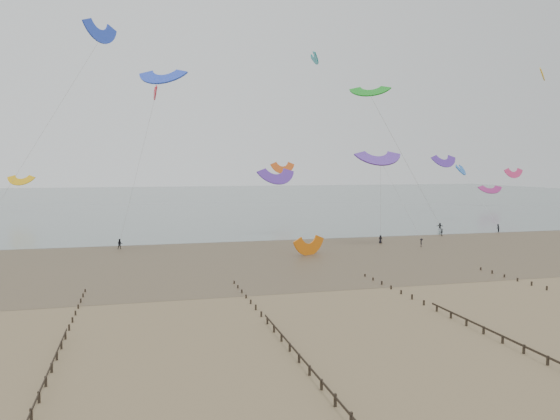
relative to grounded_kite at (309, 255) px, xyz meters
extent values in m
plane|color=brown|center=(-2.20, -31.19, 0.00)|extent=(500.00, 500.00, 0.00)
plane|color=#475654|center=(-2.20, 168.81, 0.03)|extent=(500.00, 500.00, 0.00)
plane|color=#473A28|center=(-2.20, 3.81, 0.01)|extent=(500.00, 500.00, 0.00)
ellipsoid|color=slate|center=(-20.20, -9.19, 0.01)|extent=(23.60, 14.36, 0.01)
ellipsoid|color=slate|center=(9.80, 6.81, 0.01)|extent=(33.64, 18.32, 0.01)
ellipsoid|color=slate|center=(42.80, -1.19, 0.01)|extent=(19.65, 13.67, 0.01)
ellipsoid|color=slate|center=(-42.20, 8.81, 0.01)|extent=(26.95, 14.22, 0.01)
cube|color=black|center=(-34.20, -53.40, 0.36)|extent=(0.16, 0.16, 0.83)
cube|color=black|center=(-34.20, -50.77, 0.35)|extent=(0.16, 0.16, 0.80)
cube|color=black|center=(-34.20, -48.13, 0.33)|extent=(0.16, 0.16, 0.77)
cube|color=black|center=(-34.20, -45.50, 0.32)|extent=(0.16, 0.16, 0.74)
cube|color=black|center=(-34.20, -42.87, 0.31)|extent=(0.16, 0.16, 0.71)
cube|color=black|center=(-34.20, -40.24, 0.29)|extent=(0.16, 0.16, 0.68)
cube|color=black|center=(-34.20, -37.61, 0.28)|extent=(0.16, 0.16, 0.65)
cube|color=black|center=(-34.20, -34.98, 0.26)|extent=(0.16, 0.16, 0.62)
cube|color=black|center=(-34.20, -32.35, 0.25)|extent=(0.16, 0.16, 0.59)
cube|color=black|center=(-34.20, -29.71, 0.23)|extent=(0.16, 0.16, 0.57)
cube|color=black|center=(-34.20, -27.08, 0.22)|extent=(0.16, 0.16, 0.54)
cube|color=black|center=(-34.20, -24.45, 0.20)|extent=(0.16, 0.16, 0.51)
cube|color=black|center=(-34.20, -21.82, 0.19)|extent=(0.16, 0.16, 0.48)
cube|color=black|center=(-34.20, -19.19, 0.17)|extent=(0.16, 0.16, 0.45)
cube|color=black|center=(-34.20, -52.94, 0.62)|extent=(0.06, 32.50, 0.18)
cube|color=black|center=(-16.20, -58.66, 0.39)|extent=(0.16, 0.16, 0.88)
cube|color=black|center=(-16.20, -56.03, 0.38)|extent=(0.16, 0.16, 0.86)
cube|color=black|center=(-16.20, -53.40, 0.36)|extent=(0.16, 0.16, 0.83)
cube|color=black|center=(-16.20, -50.77, 0.35)|extent=(0.16, 0.16, 0.80)
cube|color=black|center=(-16.20, -48.13, 0.33)|extent=(0.16, 0.16, 0.77)
cube|color=black|center=(-16.20, -45.50, 0.32)|extent=(0.16, 0.16, 0.74)
cube|color=black|center=(-16.20, -42.87, 0.31)|extent=(0.16, 0.16, 0.71)
cube|color=black|center=(-16.20, -40.24, 0.29)|extent=(0.16, 0.16, 0.68)
cube|color=black|center=(-16.20, -37.61, 0.28)|extent=(0.16, 0.16, 0.65)
cube|color=black|center=(-16.20, -34.98, 0.26)|extent=(0.16, 0.16, 0.62)
cube|color=black|center=(-16.20, -32.35, 0.25)|extent=(0.16, 0.16, 0.59)
cube|color=black|center=(-16.20, -29.71, 0.23)|extent=(0.16, 0.16, 0.57)
cube|color=black|center=(-16.20, -27.08, 0.22)|extent=(0.16, 0.16, 0.54)
cube|color=black|center=(-16.20, -24.45, 0.20)|extent=(0.16, 0.16, 0.51)
cube|color=black|center=(-16.20, -21.82, 0.19)|extent=(0.16, 0.16, 0.48)
cube|color=black|center=(-16.20, -19.19, 0.17)|extent=(0.16, 0.16, 0.45)
cube|color=black|center=(-16.20, -52.94, 0.62)|extent=(0.06, 32.50, 0.18)
cube|color=black|center=(1.80, -53.40, 0.36)|extent=(0.16, 0.16, 0.83)
cube|color=black|center=(1.80, -50.77, 0.35)|extent=(0.16, 0.16, 0.80)
cube|color=black|center=(1.80, -48.13, 0.33)|extent=(0.16, 0.16, 0.77)
cube|color=black|center=(1.80, -45.50, 0.32)|extent=(0.16, 0.16, 0.74)
cube|color=black|center=(1.80, -42.87, 0.31)|extent=(0.16, 0.16, 0.71)
cube|color=black|center=(1.80, -40.24, 0.29)|extent=(0.16, 0.16, 0.68)
cube|color=black|center=(1.80, -37.61, 0.28)|extent=(0.16, 0.16, 0.65)
cube|color=black|center=(1.80, -34.98, 0.26)|extent=(0.16, 0.16, 0.62)
cube|color=black|center=(1.80, -32.35, 0.25)|extent=(0.16, 0.16, 0.59)
cube|color=black|center=(1.80, -29.71, 0.23)|extent=(0.16, 0.16, 0.57)
cube|color=black|center=(1.80, -27.08, 0.22)|extent=(0.16, 0.16, 0.54)
cube|color=black|center=(1.80, -24.45, 0.20)|extent=(0.16, 0.16, 0.51)
cube|color=black|center=(1.80, -21.82, 0.19)|extent=(0.16, 0.16, 0.48)
cube|color=black|center=(1.80, -19.19, 0.17)|extent=(0.16, 0.16, 0.45)
cube|color=black|center=(1.80, -52.94, 0.62)|extent=(0.06, 32.50, 0.18)
cube|color=black|center=(19.80, -32.35, 0.25)|extent=(0.16, 0.16, 0.59)
cube|color=black|center=(19.80, -29.71, 0.23)|extent=(0.16, 0.16, 0.57)
cube|color=black|center=(19.80, -27.08, 0.22)|extent=(0.16, 0.16, 0.54)
cube|color=black|center=(19.80, -24.45, 0.20)|extent=(0.16, 0.16, 0.51)
cube|color=black|center=(19.80, -21.82, 0.19)|extent=(0.16, 0.16, 0.48)
cube|color=black|center=(19.80, -19.19, 0.17)|extent=(0.16, 0.16, 0.45)
imported|color=black|center=(40.73, 26.76, 0.84)|extent=(1.62, 1.09, 1.67)
imported|color=black|center=(17.63, 9.81, 0.80)|extent=(0.92, 0.91, 1.60)
imported|color=black|center=(35.15, 16.66, 0.82)|extent=(0.87, 1.01, 1.63)
imported|color=black|center=(-31.22, 14.83, 0.93)|extent=(1.02, 0.86, 1.87)
imported|color=black|center=(51.28, 19.75, 0.91)|extent=(1.12, 1.07, 1.81)
imported|color=black|center=(22.96, 3.52, 0.79)|extent=(1.00, 1.18, 1.59)
camera|label=1|loc=(-27.86, -87.03, 15.00)|focal=35.00mm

